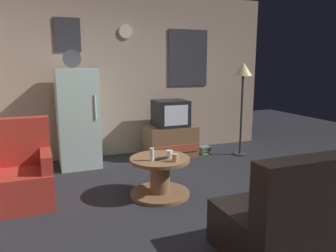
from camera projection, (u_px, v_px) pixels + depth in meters
ground_plane at (187, 207)px, 3.70m from camera, size 12.00×12.00×0.00m
wall_with_art at (128, 75)px, 5.68m from camera, size 5.20×0.12×2.74m
fridge at (78, 118)px, 5.04m from camera, size 0.60×0.62×1.77m
tv_stand at (171, 141)px, 5.67m from camera, size 0.84×0.53×0.53m
crt_tv at (170, 113)px, 5.57m from camera, size 0.54×0.51×0.44m
standing_lamp at (243, 76)px, 5.55m from camera, size 0.32×0.32×1.59m
coffee_table at (160, 176)px, 3.99m from camera, size 0.72×0.72×0.47m
wine_glass at (152, 154)px, 3.82m from camera, size 0.05×0.05×0.15m
mug_ceramic_white at (169, 154)px, 3.94m from camera, size 0.08×0.08×0.09m
mug_ceramic_tan at (175, 158)px, 3.79m from camera, size 0.08×0.08×0.09m
remote_control at (161, 159)px, 3.87m from camera, size 0.16×0.08×0.02m
armchair at (21, 175)px, 3.74m from camera, size 0.68×0.68×0.96m
couch at (322, 214)px, 2.82m from camera, size 1.70×0.80×0.92m
book_stack at (205, 150)px, 5.84m from camera, size 0.21×0.17×0.13m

